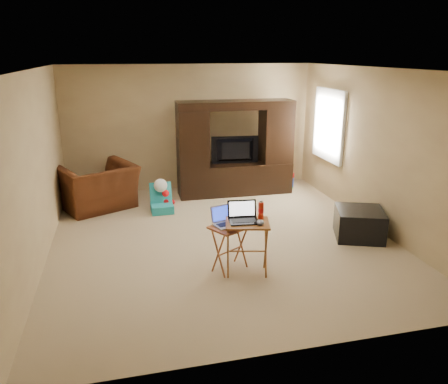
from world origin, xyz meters
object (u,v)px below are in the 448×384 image
object	(u,v)px
television	(236,151)
water_bottle	(261,211)
laptop_left	(227,216)
push_toy	(280,180)
recliner	(98,187)
laptop_right	(244,213)
mouse_left	(246,225)
child_rocker	(162,198)
mouse_right	(260,223)
entertainment_center	(235,148)
tray_table_left	(230,248)
plush_toy	(165,198)
tray_table_right	(247,248)
ottoman	(359,224)

from	to	relation	value
television	water_bottle	distance (m)	3.19
laptop_left	push_toy	bearing A→B (deg)	41.09
recliner	laptop_right	bearing A→B (deg)	96.65
mouse_left	recliner	bearing A→B (deg)	123.39
child_rocker	push_toy	bearing A→B (deg)	16.68
child_rocker	mouse_right	bearing A→B (deg)	-70.95
entertainment_center	television	world-z (taller)	entertainment_center
television	tray_table_left	distance (m)	3.27
entertainment_center	plush_toy	xyz separation A→B (m)	(-1.46, -0.58, -0.73)
television	mouse_left	bearing A→B (deg)	82.49
recliner	mouse_left	size ratio (longest dim) A/B	9.96
tray_table_left	mouse_right	distance (m)	0.59
push_toy	laptop_right	size ratio (longest dim) A/B	1.42
child_rocker	push_toy	xyz separation A→B (m)	(2.52, 0.80, -0.06)
mouse_left	water_bottle	xyz separation A→B (m)	(0.20, 0.01, 0.17)
tray_table_right	mouse_right	world-z (taller)	mouse_right
child_rocker	ottoman	world-z (taller)	child_rocker
laptop_left	laptop_right	world-z (taller)	laptop_right
plush_toy	mouse_right	world-z (taller)	mouse_right
television	plush_toy	size ratio (longest dim) A/B	2.46
tray_table_left	television	bearing A→B (deg)	43.71
push_toy	laptop_left	distance (m)	3.71
television	recliner	xyz separation A→B (m)	(-2.63, -0.24, -0.48)
ottoman	water_bottle	xyz separation A→B (m)	(-1.79, -0.62, 0.59)
laptop_right	mouse_left	bearing A→B (deg)	55.29
television	entertainment_center	bearing A→B (deg)	-84.93
plush_toy	push_toy	size ratio (longest dim) A/B	0.73
push_toy	mouse_left	xyz separation A→B (m)	(-1.69, -3.24, 0.44)
child_rocker	mouse_left	bearing A→B (deg)	-72.10
child_rocker	plush_toy	world-z (taller)	child_rocker
television	push_toy	world-z (taller)	television
entertainment_center	water_bottle	distance (m)	3.24
entertainment_center	child_rocker	size ratio (longest dim) A/B	4.37
tray_table_right	entertainment_center	bearing A→B (deg)	91.16
entertainment_center	tray_table_right	xyz separation A→B (m)	(-0.71, -3.28, -0.57)
laptop_left	mouse_right	xyz separation A→B (m)	(0.35, -0.29, -0.00)
entertainment_center	laptop_left	size ratio (longest dim) A/B	7.03
water_bottle	laptop_left	bearing A→B (deg)	167.38
mouse_right	mouse_left	bearing A→B (deg)	122.96
water_bottle	tray_table_left	bearing A→B (deg)	170.72
laptop_right	mouse_right	bearing A→B (deg)	-33.91
water_bottle	recliner	bearing A→B (deg)	126.04
plush_toy	mouse_left	xyz separation A→B (m)	(0.75, -2.62, 0.45)
child_rocker	push_toy	distance (m)	2.64
ottoman	mouse_left	distance (m)	2.13
tray_table_right	water_bottle	xyz separation A→B (m)	(0.20, 0.08, 0.46)
television	ottoman	size ratio (longest dim) A/B	1.35
plush_toy	mouse_right	distance (m)	2.99
recliner	ottoman	bearing A→B (deg)	123.97
push_toy	tray_table_left	size ratio (longest dim) A/B	0.85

